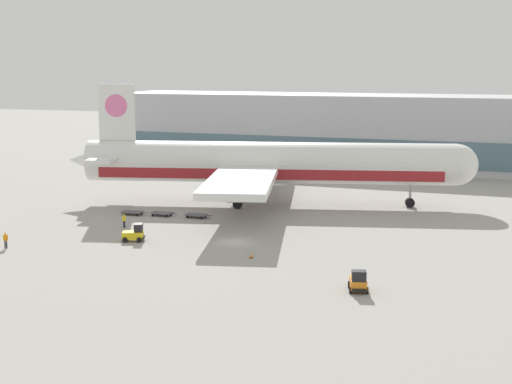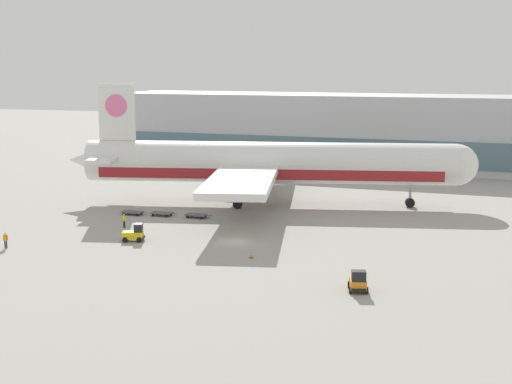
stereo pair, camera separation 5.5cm
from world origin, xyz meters
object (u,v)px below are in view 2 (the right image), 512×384
(airplane_main, at_px, (264,164))
(baggage_dolly_lead, at_px, (133,212))
(ground_crew_far, at_px, (124,219))
(baggage_dolly_third, at_px, (196,215))
(ground_crew_near, at_px, (5,239))
(traffic_cone_near, at_px, (251,255))
(baggage_tug_foreground, at_px, (134,233))
(baggage_tug_mid, at_px, (358,282))
(baggage_dolly_second, at_px, (162,213))

(airplane_main, relative_size, baggage_dolly_lead, 15.37)
(airplane_main, distance_m, ground_crew_far, 23.19)
(baggage_dolly_third, distance_m, ground_crew_near, 25.00)
(airplane_main, height_order, traffic_cone_near, airplane_main)
(baggage_tug_foreground, height_order, baggage_tug_mid, same)
(airplane_main, bearing_deg, baggage_dolly_second, -144.53)
(baggage_tug_foreground, bearing_deg, ground_crew_far, 108.18)
(traffic_cone_near, bearing_deg, airplane_main, 106.09)
(baggage_dolly_third, relative_size, ground_crew_near, 2.07)
(airplane_main, relative_size, baggage_dolly_third, 15.37)
(baggage_dolly_third, bearing_deg, baggage_tug_foreground, -97.21)
(airplane_main, xyz_separation_m, ground_crew_near, (-18.53, -32.70, -4.78))
(baggage_dolly_third, height_order, traffic_cone_near, traffic_cone_near)
(baggage_dolly_lead, height_order, baggage_dolly_second, same)
(baggage_dolly_lead, bearing_deg, baggage_dolly_second, 7.83)
(airplane_main, relative_size, baggage_dolly_second, 15.37)
(baggage_tug_mid, distance_m, traffic_cone_near, 14.54)
(baggage_tug_mid, bearing_deg, traffic_cone_near, -136.00)
(baggage_dolly_second, xyz_separation_m, ground_crew_far, (-1.25, -7.73, 0.64))
(ground_crew_near, bearing_deg, baggage_dolly_third, 52.03)
(baggage_dolly_lead, height_order, baggage_dolly_third, same)
(baggage_tug_mid, relative_size, traffic_cone_near, 4.30)
(baggage_dolly_second, bearing_deg, baggage_tug_foreground, -77.22)
(baggage_tug_mid, height_order, traffic_cone_near, baggage_tug_mid)
(airplane_main, relative_size, baggage_tug_mid, 20.90)
(baggage_dolly_second, relative_size, baggage_dolly_third, 1.00)
(baggage_dolly_lead, xyz_separation_m, ground_crew_near, (-4.35, -20.21, 0.67))
(traffic_cone_near, bearing_deg, baggage_tug_foreground, 170.69)
(baggage_dolly_second, height_order, ground_crew_near, ground_crew_near)
(ground_crew_far, bearing_deg, baggage_dolly_third, 83.18)
(baggage_dolly_third, xyz_separation_m, ground_crew_far, (-6.01, -8.17, 0.64))
(airplane_main, distance_m, baggage_tug_mid, 40.82)
(baggage_tug_mid, distance_m, baggage_dolly_lead, 41.33)
(airplane_main, xyz_separation_m, baggage_dolly_lead, (-14.17, -12.50, -5.45))
(baggage_tug_mid, xyz_separation_m, baggage_dolly_third, (-25.95, 23.49, -0.49))
(ground_crew_far, xyz_separation_m, traffic_cone_near, (19.39, -8.03, -0.72))
(baggage_tug_mid, height_order, ground_crew_far, baggage_tug_mid)
(baggage_dolly_third, xyz_separation_m, ground_crew_near, (-13.12, -21.27, 0.67))
(baggage_tug_foreground, height_order, baggage_dolly_lead, baggage_tug_foreground)
(baggage_tug_mid, distance_m, baggage_dolly_second, 38.40)
(ground_crew_near, bearing_deg, traffic_cone_near, 4.52)
(baggage_dolly_third, bearing_deg, ground_crew_far, -127.27)
(baggage_dolly_lead, bearing_deg, ground_crew_far, -69.77)
(baggage_tug_mid, xyz_separation_m, ground_crew_near, (-39.07, 2.22, 0.19))
(baggage_tug_foreground, xyz_separation_m, baggage_dolly_second, (-3.25, 13.31, -0.49))
(ground_crew_near, bearing_deg, baggage_tug_mid, -9.57)
(baggage_tug_mid, relative_size, baggage_dolly_lead, 0.74)
(baggage_tug_mid, bearing_deg, ground_crew_far, -131.49)
(baggage_dolly_second, xyz_separation_m, ground_crew_near, (-8.36, -20.82, 0.67))
(airplane_main, bearing_deg, baggage_dolly_third, -129.29)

